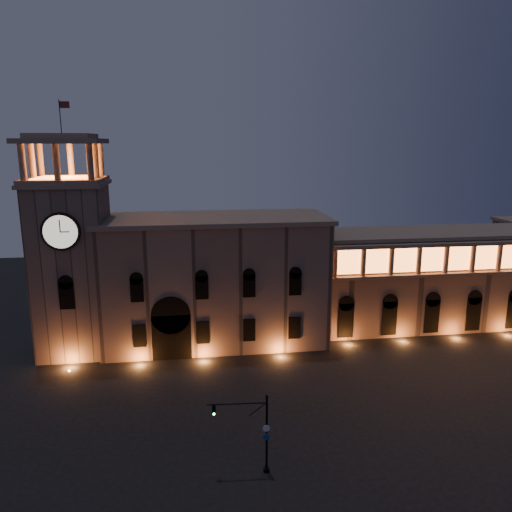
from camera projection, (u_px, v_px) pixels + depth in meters
ground at (250, 422)px, 49.98m from camera, size 160.00×160.00×0.00m
government_building at (214, 280)px, 68.90m from camera, size 30.80×12.80×17.60m
clock_tower at (72, 260)px, 64.65m from camera, size 9.80×9.80×32.40m
colonnade_wing at (438, 277)px, 75.76m from camera, size 40.60×11.50×14.50m
traffic_light at (256, 432)px, 41.60m from camera, size 5.22×0.74×7.18m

